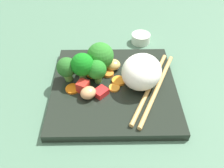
{
  "coord_description": "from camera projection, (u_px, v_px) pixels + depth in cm",
  "views": [
    {
      "loc": [
        2.24,
        36.58,
        35.97
      ],
      "look_at": [
        0.51,
        1.87,
        3.63
      ],
      "focal_mm": 38.9,
      "sensor_mm": 36.0,
      "label": 1
    }
  ],
  "objects": [
    {
      "name": "sauce_cup",
      "position": [
        141.0,
        38.0,
        0.64
      ],
      "size": [
        4.87,
        4.87,
        2.36
      ],
      "primitive_type": "cylinder",
      "color": "silver",
      "rests_on": "ground_plane"
    },
    {
      "name": "rice_mound",
      "position": [
        141.0,
        71.0,
        0.48
      ],
      "size": [
        11.04,
        11.43,
        6.65
      ],
      "primitive_type": "ellipsoid",
      "rotation": [
        0.0,
        0.0,
        1.1
      ],
      "color": "white",
      "rests_on": "square_plate"
    },
    {
      "name": "broccoli_floret_1",
      "position": [
        97.0,
        70.0,
        0.49
      ],
      "size": [
        4.05,
        4.05,
        5.25
      ],
      "color": "#5AA243",
      "rests_on": "square_plate"
    },
    {
      "name": "carrot_slice_1",
      "position": [
        93.0,
        73.0,
        0.53
      ],
      "size": [
        3.19,
        3.19,
        0.46
      ],
      "primitive_type": "cylinder",
      "rotation": [
        0.0,
        0.0,
        1.56
      ],
      "color": "orange",
      "rests_on": "square_plate"
    },
    {
      "name": "broccoli_floret_3",
      "position": [
        67.0,
        68.0,
        0.49
      ],
      "size": [
        4.08,
        4.08,
        5.47
      ],
      "color": "#5E9B40",
      "rests_on": "square_plate"
    },
    {
      "name": "carrot_slice_3",
      "position": [
        116.0,
        88.0,
        0.49
      ],
      "size": [
        2.78,
        2.78,
        0.42
      ],
      "primitive_type": "cylinder",
      "rotation": [
        0.0,
        0.0,
        2.85
      ],
      "color": "orange",
      "rests_on": "square_plate"
    },
    {
      "name": "carrot_slice_4",
      "position": [
        73.0,
        89.0,
        0.49
      ],
      "size": [
        3.81,
        3.81,
        0.41
      ],
      "primitive_type": "cylinder",
      "rotation": [
        0.0,
        0.0,
        4.31
      ],
      "color": "orange",
      "rests_on": "square_plate"
    },
    {
      "name": "carrot_slice_2",
      "position": [
        109.0,
        74.0,
        0.52
      ],
      "size": [
        2.34,
        2.34,
        0.63
      ],
      "primitive_type": "cylinder",
      "rotation": [
        0.0,
        0.0,
        1.63
      ],
      "color": "orange",
      "rests_on": "square_plate"
    },
    {
      "name": "broccoli_floret_0",
      "position": [
        82.0,
        65.0,
        0.48
      ],
      "size": [
        4.69,
        4.69,
        6.71
      ],
      "color": "#70A34A",
      "rests_on": "square_plate"
    },
    {
      "name": "chicken_piece_1",
      "position": [
        88.0,
        93.0,
        0.47
      ],
      "size": [
        4.26,
        4.2,
        2.3
      ],
      "primitive_type": "ellipsoid",
      "rotation": [
        0.0,
        0.0,
        3.82
      ],
      "color": "tan",
      "rests_on": "square_plate"
    },
    {
      "name": "pepper_chunk_0",
      "position": [
        83.0,
        86.0,
        0.48
      ],
      "size": [
        2.84,
        2.89,
        2.23
      ],
      "primitive_type": "cube",
      "rotation": [
        0.0,
        0.0,
        1.09
      ],
      "color": "red",
      "rests_on": "square_plate"
    },
    {
      "name": "chicken_piece_3",
      "position": [
        77.0,
        66.0,
        0.53
      ],
      "size": [
        4.07,
        3.89,
        2.01
      ],
      "primitive_type": "ellipsoid",
      "rotation": [
        0.0,
        0.0,
        0.65
      ],
      "color": "tan",
      "rests_on": "square_plate"
    },
    {
      "name": "ground_plane",
      "position": [
        114.0,
        94.0,
        0.52
      ],
      "size": [
        110.0,
        110.0,
        2.0
      ],
      "primitive_type": "cube",
      "color": "#456B53"
    },
    {
      "name": "chicken_piece_2",
      "position": [
        98.0,
        61.0,
        0.55
      ],
      "size": [
        2.86,
        3.04,
        1.61
      ],
      "primitive_type": "ellipsoid",
      "rotation": [
        0.0,
        0.0,
        4.97
      ],
      "color": "tan",
      "rests_on": "square_plate"
    },
    {
      "name": "square_plate",
      "position": [
        114.0,
        88.0,
        0.51
      ],
      "size": [
        26.29,
        26.29,
        1.63
      ],
      "primitive_type": "cube",
      "rotation": [
        0.0,
        0.0,
        -0.03
      ],
      "color": "black",
      "rests_on": "ground_plane"
    },
    {
      "name": "chopstick_pair",
      "position": [
        154.0,
        87.0,
        0.49
      ],
      "size": [
        12.12,
        20.81,
        0.86
      ],
      "rotation": [
        0.0,
        0.0,
        4.24
      ],
      "color": "tan",
      "rests_on": "square_plate"
    },
    {
      "name": "pepper_chunk_1",
      "position": [
        101.0,
        92.0,
        0.48
      ],
      "size": [
        3.4,
        3.38,
        1.28
      ],
      "primitive_type": "cube",
      "rotation": [
        0.0,
        0.0,
        0.76
      ],
      "color": "red",
      "rests_on": "square_plate"
    },
    {
      "name": "broccoli_floret_2",
      "position": [
        100.0,
        56.0,
        0.51
      ],
      "size": [
        5.69,
        5.69,
        6.95
      ],
      "color": "#639C3E",
      "rests_on": "square_plate"
    },
    {
      "name": "carrot_slice_0",
      "position": [
        119.0,
        81.0,
        0.51
      ],
      "size": [
        3.71,
        3.71,
        0.53
      ],
      "primitive_type": "cylinder",
      "rotation": [
        0.0,
        0.0,
        3.51
      ],
      "color": "orange",
      "rests_on": "square_plate"
    },
    {
      "name": "chicken_piece_0",
      "position": [
        112.0,
        65.0,
        0.53
      ],
      "size": [
        3.72,
        3.47,
        2.24
      ],
      "primitive_type": "ellipsoid",
      "rotation": [
        0.0,
        0.0,
        0.11
      ],
      "color": "tan",
      "rests_on": "square_plate"
    }
  ]
}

